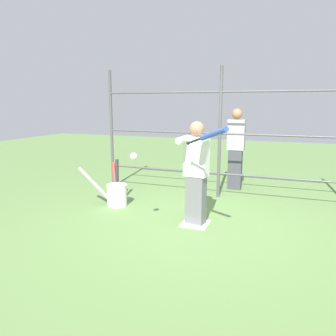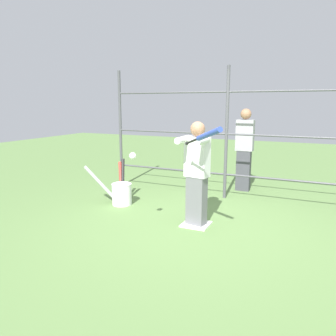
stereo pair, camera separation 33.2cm
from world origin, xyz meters
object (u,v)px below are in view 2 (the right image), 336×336
bat_bucket (121,192)px  bystander_behind_fence (244,149)px  baseball_bat_swinging (206,135)px  batter (197,171)px  softball_in_flight (133,156)px

bat_bucket → bystander_behind_fence: bearing=-133.4°
baseball_bat_swinging → bystander_behind_fence: size_ratio=0.39×
bat_bucket → bystander_behind_fence: (-1.81, -1.91, 0.66)m
bystander_behind_fence → baseball_bat_swinging: bearing=93.3°
batter → bystander_behind_fence: 2.35m
bystander_behind_fence → bat_bucket: bearing=46.6°
baseball_bat_swinging → softball_in_flight: (1.07, -0.10, -0.33)m
batter → softball_in_flight: batter is taller
batter → bat_bucket: (1.61, -0.42, -0.62)m
batter → baseball_bat_swinging: size_ratio=2.33×
baseball_bat_swinging → softball_in_flight: 1.12m
bat_bucket → bystander_behind_fence: 2.71m
batter → bat_bucket: bearing=-14.8°
bystander_behind_fence → softball_in_flight: bearing=73.4°
batter → softball_in_flight: bearing=43.2°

